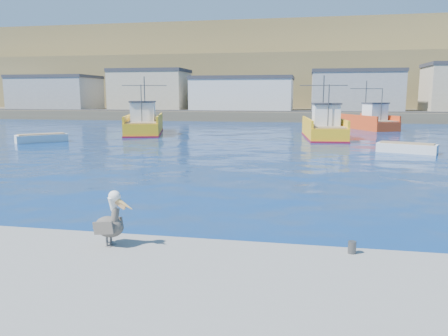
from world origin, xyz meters
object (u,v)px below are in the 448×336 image
(trawler_yellow_a, at_px, (144,124))
(skiff_left, at_px, (42,139))
(skiff_mid, at_px, (407,149))
(boat_orange, at_px, (370,121))
(pelican, at_px, (110,222))
(trawler_yellow_b, at_px, (324,129))

(trawler_yellow_a, height_order, skiff_left, trawler_yellow_a)
(skiff_mid, bearing_deg, boat_orange, 89.16)
(trawler_yellow_a, relative_size, skiff_mid, 2.61)
(skiff_left, xyz_separation_m, skiff_mid, (31.62, -1.55, -0.01))
(trawler_yellow_a, height_order, boat_orange, trawler_yellow_a)
(trawler_yellow_a, distance_m, skiff_left, 12.18)
(trawler_yellow_a, bearing_deg, pelican, -70.24)
(boat_orange, relative_size, skiff_left, 2.18)
(trawler_yellow_b, xyz_separation_m, boat_orange, (6.16, 13.07, 0.07))
(trawler_yellow_a, distance_m, skiff_mid, 28.34)
(trawler_yellow_b, height_order, pelican, trawler_yellow_b)
(trawler_yellow_b, distance_m, skiff_mid, 11.85)
(skiff_mid, relative_size, pelican, 3.08)
(trawler_yellow_b, relative_size, pelican, 7.22)
(skiff_mid, bearing_deg, pelican, -116.31)
(trawler_yellow_a, bearing_deg, boat_orange, 23.44)
(trawler_yellow_a, height_order, pelican, trawler_yellow_a)
(trawler_yellow_b, xyz_separation_m, pelican, (-6.49, -35.19, 0.14))
(skiff_mid, height_order, pelican, pelican)
(trawler_yellow_b, bearing_deg, skiff_mid, -60.54)
(boat_orange, bearing_deg, trawler_yellow_a, -156.56)
(skiff_mid, bearing_deg, skiff_left, 177.19)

